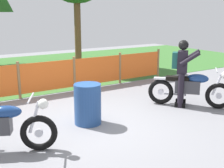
# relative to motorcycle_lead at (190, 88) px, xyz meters

# --- Properties ---
(ground) EXTENTS (24.00, 24.00, 0.02)m
(ground) POSITION_rel_motorcycle_lead_xyz_m (-2.62, 0.29, -0.49)
(ground) COLOR gray
(grass_verge) EXTENTS (24.00, 7.94, 0.01)m
(grass_verge) POSITION_rel_motorcycle_lead_xyz_m (-2.62, 7.01, -0.48)
(grass_verge) COLOR #386B2D
(grass_verge) RESTS_ON ground
(barrier_fence) EXTENTS (8.52, 0.08, 1.05)m
(barrier_fence) POSITION_rel_motorcycle_lead_xyz_m (-2.62, 3.04, 0.06)
(barrier_fence) COLOR olive
(barrier_fence) RESTS_ON ground
(motorcycle_lead) EXTENTS (1.47, 1.65, 0.99)m
(motorcycle_lead) POSITION_rel_motorcycle_lead_xyz_m (0.00, 0.00, 0.00)
(motorcycle_lead) COLOR black
(motorcycle_lead) RESTS_ON ground
(rider_lead) EXTENTS (0.75, 0.77, 1.69)m
(rider_lead) POSITION_rel_motorcycle_lead_xyz_m (-0.15, 0.17, 0.47)
(rider_lead) COLOR black
(rider_lead) RESTS_ON ground
(oil_drum) EXTENTS (0.58, 0.58, 0.88)m
(oil_drum) POSITION_rel_motorcycle_lead_xyz_m (-2.76, 0.34, -0.04)
(oil_drum) COLOR navy
(oil_drum) RESTS_ON ground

